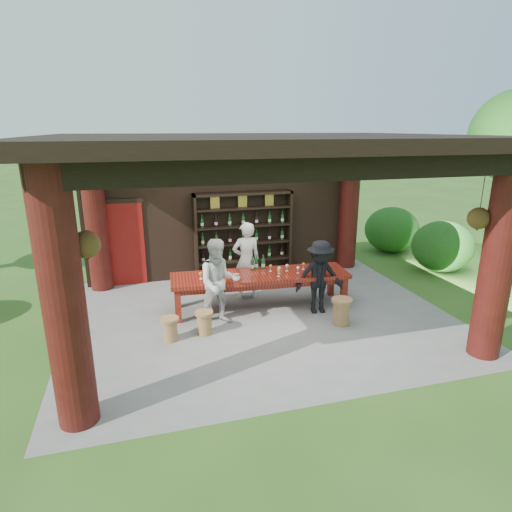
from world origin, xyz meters
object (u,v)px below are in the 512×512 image
object	(u,v)px
stool_near_right	(341,311)
guest_man	(319,277)
stool_far_left	(170,329)
wine_shelf	(243,235)
tasting_table	(260,279)
guest_woman	(219,282)
host	(246,260)
stool_near_left	(204,322)
napkin_basket	(215,273)

from	to	relation	value
stool_near_right	guest_man	distance (m)	0.83
stool_near_right	stool_far_left	xyz separation A→B (m)	(-3.21, 0.22, -0.05)
guest_man	wine_shelf	bearing A→B (deg)	116.92
stool_near_right	stool_far_left	size ratio (longest dim) A/B	1.21
tasting_table	guest_woman	world-z (taller)	guest_woman
tasting_table	host	xyz separation A→B (m)	(-0.12, 0.67, 0.21)
wine_shelf	guest_woman	bearing A→B (deg)	-113.70
stool_near_left	guest_woman	distance (m)	0.79
tasting_table	guest_woman	xyz separation A→B (m)	(-0.95, -0.50, 0.20)
wine_shelf	stool_near_left	xyz separation A→B (m)	(-1.46, -2.88, -0.84)
host	guest_man	size ratio (longest dim) A/B	1.13
stool_far_left	guest_man	bearing A→B (deg)	7.98
host	guest_woman	xyz separation A→B (m)	(-0.83, -1.17, -0.01)
stool_near_left	host	size ratio (longest dim) A/B	0.26
guest_woman	guest_man	world-z (taller)	guest_woman
tasting_table	stool_far_left	bearing A→B (deg)	-153.82
stool_near_right	guest_man	xyz separation A→B (m)	(-0.19, 0.65, 0.48)
stool_far_left	guest_man	world-z (taller)	guest_man
stool_near_right	tasting_table	bearing A→B (deg)	137.25
wine_shelf	guest_woman	distance (m)	2.76
stool_near_right	stool_far_left	bearing A→B (deg)	176.00
wine_shelf	host	world-z (taller)	wine_shelf
stool_near_right	guest_woman	world-z (taller)	guest_woman
stool_near_left	guest_woman	world-z (taller)	guest_woman
stool_near_left	guest_man	xyz separation A→B (m)	(2.39, 0.34, 0.52)
napkin_basket	wine_shelf	bearing A→B (deg)	61.18
guest_woman	napkin_basket	size ratio (longest dim) A/B	6.43
stool_far_left	guest_woman	xyz separation A→B (m)	(0.98, 0.45, 0.61)
tasting_table	host	world-z (taller)	host
tasting_table	stool_near_left	size ratio (longest dim) A/B	8.40
stool_near_left	stool_near_right	world-z (taller)	stool_near_right
guest_man	napkin_basket	size ratio (longest dim) A/B	5.80
stool_far_left	guest_woman	bearing A→B (deg)	24.67
guest_woman	stool_far_left	bearing A→B (deg)	-155.95
guest_woman	stool_near_right	bearing A→B (deg)	-17.45
host	tasting_table	bearing A→B (deg)	98.63
wine_shelf	guest_man	xyz separation A→B (m)	(0.93, -2.55, -0.32)
wine_shelf	napkin_basket	bearing A→B (deg)	-118.82
tasting_table	wine_shelf	bearing A→B (deg)	85.73
host	stool_near_right	bearing A→B (deg)	125.35
tasting_table	host	distance (m)	0.71
tasting_table	guest_man	world-z (taller)	guest_man
stool_far_left	napkin_basket	distance (m)	1.56
napkin_basket	stool_near_right	bearing A→B (deg)	-29.66
stool_near_left	guest_man	world-z (taller)	guest_man
host	guest_woman	distance (m)	1.44
stool_near_right	stool_near_left	bearing A→B (deg)	173.18
stool_near_left	guest_man	bearing A→B (deg)	8.03
wine_shelf	guest_woman	size ratio (longest dim) A/B	1.45
tasting_table	guest_woman	size ratio (longest dim) A/B	2.21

